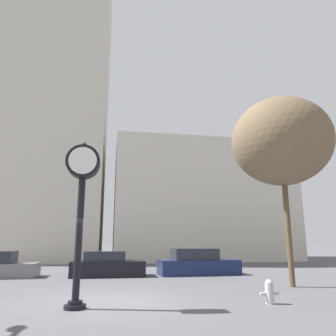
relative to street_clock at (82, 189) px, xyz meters
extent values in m
plane|color=#515156|center=(0.97, 1.03, -3.42)|extent=(200.00, 200.00, 0.00)
cube|color=beige|center=(-5.62, 25.03, 12.24)|extent=(11.11, 12.00, 31.32)
cube|color=beige|center=(10.21, 25.03, 2.51)|extent=(18.06, 12.00, 11.87)
cylinder|color=black|center=(0.00, 0.00, -3.36)|extent=(0.62, 0.62, 0.12)
cylinder|color=black|center=(0.00, 0.00, -3.25)|extent=(0.41, 0.41, 0.10)
cylinder|color=black|center=(0.00, 0.00, -1.44)|extent=(0.21, 0.21, 3.51)
cylinder|color=black|center=(0.00, 0.00, 0.82)|extent=(1.02, 0.46, 1.02)
cylinder|color=white|center=(0.00, -0.24, 0.82)|extent=(0.84, 0.02, 0.84)
cylinder|color=white|center=(0.00, 0.24, 0.82)|extent=(0.84, 0.02, 0.84)
sphere|color=black|center=(0.00, 0.00, 1.40)|extent=(0.12, 0.12, 0.12)
cube|color=black|center=(0.85, 8.78, -3.01)|extent=(3.96, 1.98, 0.83)
cube|color=#232833|center=(0.65, 8.78, -2.34)|extent=(2.18, 1.73, 0.51)
cube|color=#19234C|center=(5.94, 8.81, -3.00)|extent=(4.63, 2.00, 0.83)
cube|color=#232833|center=(5.71, 8.80, -2.27)|extent=(2.58, 1.69, 0.63)
cylinder|color=#B7B7BC|center=(5.77, -0.22, -3.15)|extent=(0.26, 0.26, 0.54)
sphere|color=#B7B7BC|center=(5.77, -0.22, -2.83)|extent=(0.25, 0.25, 0.25)
cylinder|color=#B7B7BC|center=(5.55, -0.22, -3.12)|extent=(0.17, 0.09, 0.09)
cylinder|color=#B7B7BC|center=(5.98, -0.22, -3.12)|extent=(0.17, 0.09, 0.09)
cylinder|color=brown|center=(8.48, 3.17, -0.93)|extent=(0.24, 0.24, 4.99)
ellipsoid|color=brown|center=(8.48, 3.17, 2.92)|extent=(4.49, 4.49, 4.04)
camera|label=1|loc=(0.92, -10.12, -1.57)|focal=35.00mm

